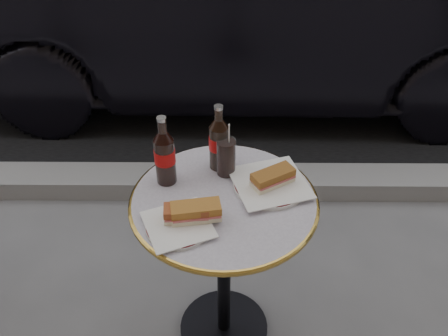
{
  "coord_description": "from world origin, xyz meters",
  "views": [
    {
      "loc": [
        0.01,
        -1.21,
        1.82
      ],
      "look_at": [
        0.0,
        0.05,
        0.82
      ],
      "focal_mm": 40.0,
      "sensor_mm": 36.0,
      "label": 1
    }
  ],
  "objects_px": {
    "cola_bottle_left": "(164,150)",
    "cola_glass": "(226,157)",
    "plate_right": "(270,185)",
    "bistro_table": "(224,272)",
    "cola_bottle_right": "(219,137)",
    "plate_left": "(178,226)"
  },
  "relations": [
    {
      "from": "plate_right",
      "to": "cola_bottle_left",
      "type": "distance_m",
      "value": 0.37
    },
    {
      "from": "plate_left",
      "to": "cola_bottle_left",
      "type": "bearing_deg",
      "value": 104.09
    },
    {
      "from": "cola_bottle_left",
      "to": "cola_glass",
      "type": "distance_m",
      "value": 0.21
    },
    {
      "from": "cola_glass",
      "to": "bistro_table",
      "type": "bearing_deg",
      "value": -92.76
    },
    {
      "from": "plate_left",
      "to": "plate_right",
      "type": "xyz_separation_m",
      "value": [
        0.29,
        0.2,
        0.0
      ]
    },
    {
      "from": "bistro_table",
      "to": "cola_bottle_left",
      "type": "bearing_deg",
      "value": 154.98
    },
    {
      "from": "bistro_table",
      "to": "cola_bottle_left",
      "type": "xyz_separation_m",
      "value": [
        -0.19,
        0.09,
        0.49
      ]
    },
    {
      "from": "cola_bottle_left",
      "to": "cola_glass",
      "type": "relative_size",
      "value": 1.85
    },
    {
      "from": "plate_right",
      "to": "cola_bottle_left",
      "type": "xyz_separation_m",
      "value": [
        -0.35,
        0.03,
        0.12
      ]
    },
    {
      "from": "cola_bottle_left",
      "to": "plate_right",
      "type": "bearing_deg",
      "value": -4.45
    },
    {
      "from": "plate_right",
      "to": "cola_bottle_right",
      "type": "xyz_separation_m",
      "value": [
        -0.17,
        0.11,
        0.12
      ]
    },
    {
      "from": "plate_right",
      "to": "cola_glass",
      "type": "relative_size",
      "value": 1.8
    },
    {
      "from": "cola_glass",
      "to": "plate_left",
      "type": "bearing_deg",
      "value": -118.37
    },
    {
      "from": "plate_right",
      "to": "cola_bottle_right",
      "type": "distance_m",
      "value": 0.23
    },
    {
      "from": "plate_right",
      "to": "bistro_table",
      "type": "bearing_deg",
      "value": -157.47
    },
    {
      "from": "bistro_table",
      "to": "plate_right",
      "type": "bearing_deg",
      "value": 22.53
    },
    {
      "from": "bistro_table",
      "to": "cola_bottle_left",
      "type": "height_order",
      "value": "cola_bottle_left"
    },
    {
      "from": "plate_right",
      "to": "cola_bottle_right",
      "type": "relative_size",
      "value": 1.0
    },
    {
      "from": "cola_bottle_right",
      "to": "plate_left",
      "type": "bearing_deg",
      "value": -111.46
    },
    {
      "from": "plate_left",
      "to": "plate_right",
      "type": "height_order",
      "value": "plate_right"
    },
    {
      "from": "plate_left",
      "to": "cola_glass",
      "type": "relative_size",
      "value": 1.46
    },
    {
      "from": "bistro_table",
      "to": "plate_right",
      "type": "xyz_separation_m",
      "value": [
        0.15,
        0.06,
        0.37
      ]
    }
  ]
}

